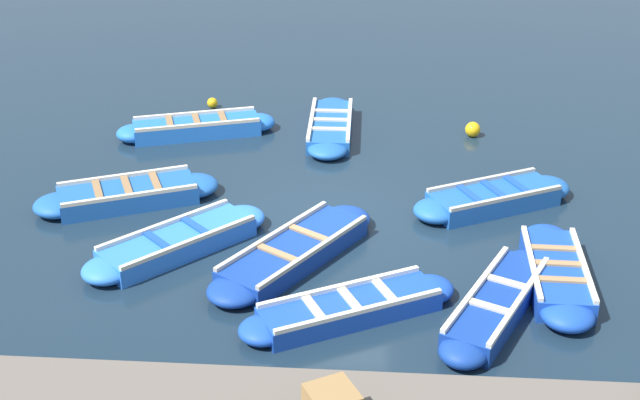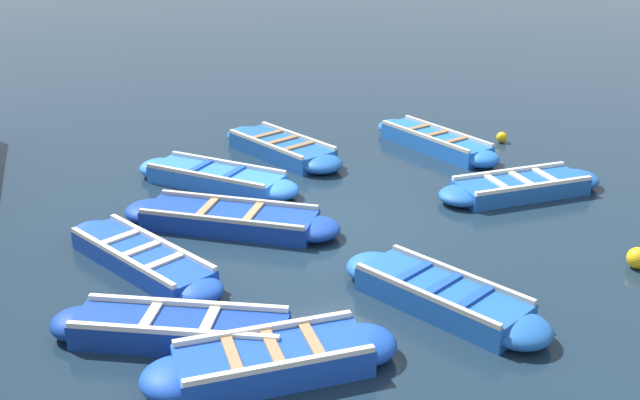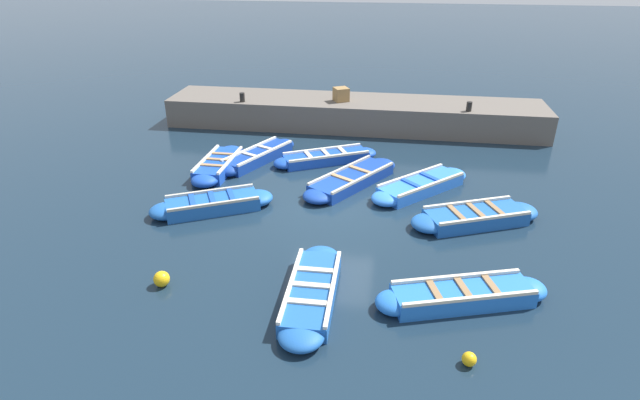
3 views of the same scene
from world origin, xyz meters
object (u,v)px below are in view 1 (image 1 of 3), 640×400
at_px(boat_near_quay, 294,252).
at_px(buoy_yellow_far, 292,330).
at_px(boat_tucked, 178,243).
at_px(boat_far_corner, 493,199).
at_px(boat_end_of_row, 497,304).
at_px(boat_broadside, 350,308).
at_px(boat_outer_left, 556,274).
at_px(buoy_white_drifting, 212,103).
at_px(boat_alongside, 330,127).
at_px(boat_stern_in, 197,127).
at_px(boat_mid_row, 128,195).
at_px(buoy_orange_near, 473,129).

height_order(boat_near_quay, buoy_yellow_far, boat_near_quay).
relative_size(boat_tucked, boat_near_quay, 0.83).
bearing_deg(boat_far_corner, boat_near_quay, 121.87).
bearing_deg(boat_end_of_row, boat_near_quay, 67.25).
height_order(boat_end_of_row, boat_broadside, boat_end_of_row).
height_order(boat_tucked, boat_outer_left, boat_outer_left).
xyz_separation_m(boat_broadside, buoy_white_drifting, (8.67, 3.68, -0.04)).
xyz_separation_m(boat_end_of_row, boat_alongside, (7.03, 2.99, -0.02)).
xyz_separation_m(boat_tucked, boat_alongside, (5.47, -2.34, -0.01)).
xyz_separation_m(boat_outer_left, buoy_yellow_far, (-1.78, 4.16, -0.06)).
height_order(boat_tucked, boat_far_corner, boat_far_corner).
distance_m(boat_broadside, buoy_white_drifting, 9.42).
relative_size(boat_end_of_row, boat_stern_in, 0.96).
distance_m(boat_outer_left, buoy_white_drifting, 10.24).
relative_size(boat_stern_in, buoy_yellow_far, 14.09).
height_order(boat_far_corner, boat_mid_row, boat_far_corner).
bearing_deg(buoy_yellow_far, boat_end_of_row, -75.04).
height_order(boat_tucked, boat_stern_in, boat_stern_in).
bearing_deg(boat_stern_in, boat_end_of_row, -138.26).
height_order(boat_outer_left, buoy_yellow_far, boat_outer_left).
bearing_deg(boat_near_quay, boat_mid_row, 60.51).
bearing_deg(boat_alongside, boat_near_quay, 177.06).
xyz_separation_m(boat_stern_in, buoy_orange_near, (0.35, -6.21, -0.01)).
bearing_deg(boat_broadside, boat_end_of_row, -83.74).
distance_m(boat_tucked, boat_stern_in, 5.21).
distance_m(boat_broadside, boat_far_corner, 4.64).
relative_size(boat_end_of_row, boat_alongside, 1.01).
bearing_deg(boat_stern_in, boat_near_quay, -153.08).
xyz_separation_m(boat_broadside, boat_far_corner, (3.86, -2.58, 0.02)).
distance_m(boat_near_quay, boat_far_corner, 4.24).
bearing_deg(boat_broadside, boat_mid_row, 51.21).
xyz_separation_m(boat_near_quay, boat_far_corner, (2.24, -3.60, 0.01)).
distance_m(boat_near_quay, boat_outer_left, 4.36).
relative_size(buoy_orange_near, buoy_white_drifting, 1.34).
bearing_deg(buoy_orange_near, buoy_white_drifting, 77.58).
height_order(boat_tucked, buoy_yellow_far, boat_tucked).
distance_m(boat_near_quay, boat_stern_in, 5.99).
distance_m(boat_stern_in, boat_far_corner, 7.03).
relative_size(boat_far_corner, boat_mid_row, 0.93).
relative_size(boat_near_quay, buoy_yellow_far, 14.64).
bearing_deg(boat_end_of_row, buoy_white_drifting, 35.21).
bearing_deg(buoy_orange_near, buoy_yellow_far, 157.20).
xyz_separation_m(boat_stern_in, buoy_white_drifting, (1.71, -0.05, -0.06)).
distance_m(boat_stern_in, boat_outer_left, 9.11).
xyz_separation_m(boat_end_of_row, boat_stern_in, (6.72, 5.99, 0.00)).
bearing_deg(boat_broadside, boat_near_quay, 32.05).
bearing_deg(boat_end_of_row, boat_outer_left, -48.08).
bearing_deg(boat_end_of_row, boat_broadside, 96.26).
relative_size(boat_far_corner, boat_alongside, 0.97).
distance_m(boat_stern_in, buoy_yellow_far, 8.08).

